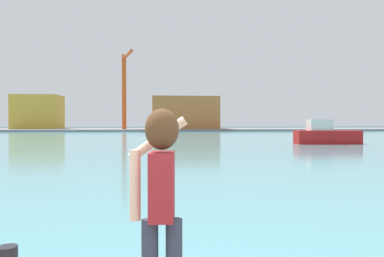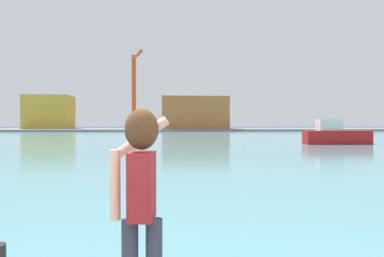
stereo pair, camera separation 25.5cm
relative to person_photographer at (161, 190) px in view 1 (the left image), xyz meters
The scene contains 8 objects.
ground_plane 49.16m from the person_photographer, 89.92° to the left, with size 220.00×220.00×0.00m, color #334751.
harbor_water 51.16m from the person_photographer, 89.93° to the left, with size 140.00×100.00×0.02m, color #599EA8.
far_shore_dock 91.15m from the person_photographer, 89.96° to the left, with size 140.00×20.00×0.50m, color gray.
person_photographer is the anchor object (origin of this frame).
boat_moored 37.85m from the person_photographer, 62.61° to the left, with size 6.50×2.17×2.44m.
warehouse_left 96.95m from the person_photographer, 106.19° to the left, with size 10.56×9.20×8.04m, color gold.
warehouse_right 89.88m from the person_photographer, 84.85° to the left, with size 15.41×12.42×7.58m, color #B26633.
port_crane 85.49m from the person_photographer, 93.92° to the left, with size 2.99×10.30×16.96m.
Camera 1 is at (-0.15, -2.32, 2.27)m, focal length 36.01 mm.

